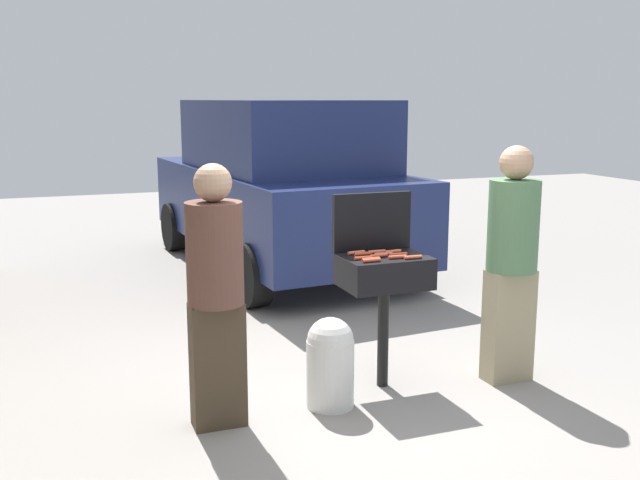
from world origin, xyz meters
name	(u,v)px	position (x,y,z in m)	size (l,w,h in m)	color
ground_plane	(360,398)	(0.00, 0.00, 0.00)	(24.00, 24.00, 0.00)	gray
bbq_grill	(384,276)	(0.24, 0.16, 0.81)	(0.60, 0.44, 0.96)	black
grill_lid_open	(372,222)	(0.24, 0.38, 1.17)	(0.60, 0.05, 0.42)	black
hot_dog_0	(372,260)	(0.08, 0.01, 0.97)	(0.03, 0.03, 0.13)	#B74C33
hot_dog_1	(363,258)	(0.06, 0.10, 0.97)	(0.03, 0.03, 0.13)	#AD4228
hot_dog_2	(371,259)	(0.09, 0.04, 0.97)	(0.03, 0.03, 0.13)	#AD4228
hot_dog_3	(379,256)	(0.19, 0.13, 0.97)	(0.03, 0.03, 0.13)	#B74C33
hot_dog_4	(356,253)	(0.08, 0.28, 0.97)	(0.03, 0.03, 0.13)	#C6593D
hot_dog_5	(383,254)	(0.24, 0.16, 0.97)	(0.03, 0.03, 0.13)	#B74C33
hot_dog_6	(397,257)	(0.29, 0.04, 0.97)	(0.03, 0.03, 0.13)	#B74C33
hot_dog_7	(413,257)	(0.39, 0.00, 0.97)	(0.03, 0.03, 0.13)	#C6593D
hot_dog_8	(363,254)	(0.11, 0.22, 0.97)	(0.03, 0.03, 0.13)	#AD4228
hot_dog_9	(377,252)	(0.23, 0.25, 0.97)	(0.03, 0.03, 0.13)	#C6593D
hot_dog_10	(393,252)	(0.34, 0.22, 0.97)	(0.03, 0.03, 0.13)	#C6593D
hot_dog_11	(398,254)	(0.33, 0.12, 0.97)	(0.03, 0.03, 0.13)	#AD4228
propane_tank	(330,361)	(-0.24, -0.05, 0.32)	(0.32, 0.32, 0.62)	silver
person_left	(216,287)	(-1.01, -0.07, 0.90)	(0.35, 0.35, 1.66)	#3F3323
person_right	(512,256)	(1.15, -0.06, 0.93)	(0.36, 0.36, 1.72)	gray
parked_minivan	(280,184)	(0.70, 4.01, 1.03)	(2.33, 4.54, 2.02)	navy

